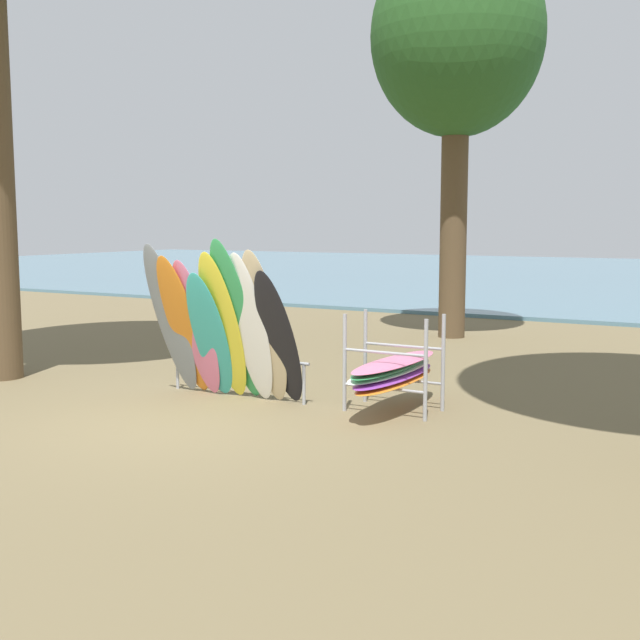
% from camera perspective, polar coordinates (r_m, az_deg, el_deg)
% --- Properties ---
extents(ground_plane, '(80.00, 80.00, 0.00)m').
position_cam_1_polar(ground_plane, '(10.00, -9.36, -6.96)').
color(ground_plane, brown).
extents(lake_water, '(80.00, 36.00, 0.10)m').
position_cam_1_polar(lake_water, '(38.01, 19.91, 3.00)').
color(lake_water, slate).
rests_on(lake_water, ground).
extents(tree_mid_behind, '(3.52, 3.52, 8.19)m').
position_cam_1_polar(tree_mid_behind, '(17.28, 9.81, 19.10)').
color(tree_mid_behind, brown).
rests_on(tree_mid_behind, ground).
extents(leaning_board_pile, '(2.28, 1.00, 2.21)m').
position_cam_1_polar(leaning_board_pile, '(10.72, -6.99, -0.57)').
color(leaning_board_pile, gray).
rests_on(leaning_board_pile, ground).
extents(board_storage_rack, '(1.15, 2.12, 1.25)m').
position_cam_1_polar(board_storage_rack, '(10.18, 5.27, -3.64)').
color(board_storage_rack, '#9EA0A5').
rests_on(board_storage_rack, ground).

